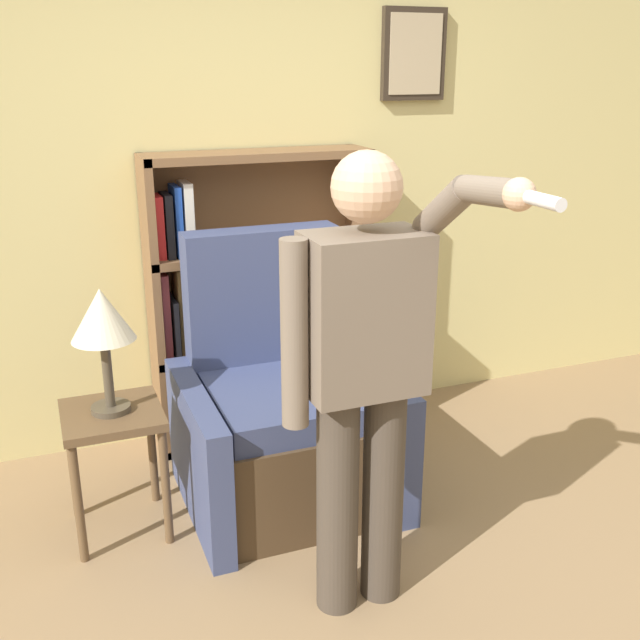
% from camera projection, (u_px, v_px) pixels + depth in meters
% --- Properties ---
extents(wall_back, '(8.00, 0.11, 2.80)m').
position_uv_depth(wall_back, '(249.00, 167.00, 3.80)').
color(wall_back, '#DBCC84').
rests_on(wall_back, ground_plane).
extents(bookcase, '(1.13, 0.28, 1.50)m').
position_uv_depth(bookcase, '(243.00, 302.00, 3.84)').
color(bookcase, brown).
rests_on(bookcase, ground_plane).
extents(armchair, '(0.91, 0.85, 1.20)m').
position_uv_depth(armchair, '(282.00, 419.00, 3.40)').
color(armchair, '#4C3823').
rests_on(armchair, ground_plane).
extents(person_standing, '(0.55, 0.78, 1.65)m').
position_uv_depth(person_standing, '(364.00, 366.00, 2.50)').
color(person_standing, '#473D33').
rests_on(person_standing, ground_plane).
extents(side_table, '(0.40, 0.40, 0.56)m').
position_uv_depth(side_table, '(114.00, 434.00, 3.09)').
color(side_table, brown).
rests_on(side_table, ground_plane).
extents(table_lamp, '(0.25, 0.25, 0.52)m').
position_uv_depth(table_lamp, '(102.00, 320.00, 2.93)').
color(table_lamp, '#4C4233').
rests_on(table_lamp, side_table).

